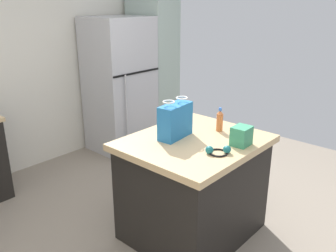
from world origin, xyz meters
TOP-DOWN VIEW (x-y plane):
  - ground at (0.00, 0.00)m, footprint 5.84×5.84m
  - back_wall at (-0.01, 2.35)m, footprint 4.86×0.13m
  - kitchen_island at (0.08, -0.10)m, footprint 1.16×0.99m
  - refrigerator at (1.01, 1.93)m, footprint 0.82×0.73m
  - tall_cabinet at (1.67, 1.93)m, footprint 0.47×0.66m
  - shopping_bag at (0.01, 0.06)m, footprint 0.34×0.18m
  - small_box at (0.23, -0.45)m, footprint 0.16×0.14m
  - bottle at (0.39, -0.13)m, footprint 0.06×0.06m
  - ear_defenders at (-0.03, -0.41)m, footprint 0.21×0.21m

SIDE VIEW (x-z plane):
  - ground at x=0.00m, z-range 0.00..0.00m
  - kitchen_island at x=0.08m, z-range 0.00..0.92m
  - refrigerator at x=1.01m, z-range 0.00..1.83m
  - ear_defenders at x=-0.03m, z-range 0.91..0.97m
  - small_box at x=0.23m, z-range 0.92..1.08m
  - bottle at x=0.39m, z-range 0.91..1.12m
  - shopping_bag at x=0.01m, z-range 0.90..1.24m
  - tall_cabinet at x=1.67m, z-range 0.00..2.14m
  - back_wall at x=-0.01m, z-range 0.00..2.79m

